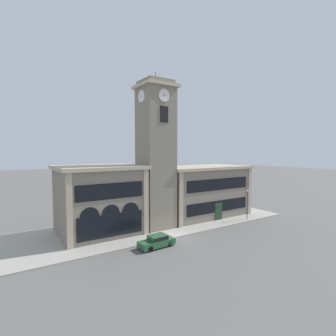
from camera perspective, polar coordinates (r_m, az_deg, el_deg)
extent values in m
plane|color=#605E5B|center=(35.38, 2.06, -14.95)|extent=(300.00, 300.00, 0.00)
cube|color=#A39E93|center=(40.83, -3.60, -12.27)|extent=(44.63, 13.59, 0.15)
cube|color=gray|center=(38.10, -2.67, 1.92)|extent=(4.47, 4.47, 20.25)
cube|color=tan|center=(39.15, -2.72, 17.24)|extent=(5.17, 5.17, 0.45)
cube|color=gray|center=(39.27, -2.72, 17.98)|extent=(4.12, 4.12, 0.60)
cylinder|color=#4C4C51|center=(39.50, -2.72, 19.25)|extent=(0.10, 0.10, 1.20)
cylinder|color=silver|center=(36.90, -0.83, 15.55)|extent=(1.72, 0.10, 1.72)
cylinder|color=black|center=(36.84, -0.77, 15.57)|extent=(0.14, 0.04, 0.14)
cylinder|color=silver|center=(37.72, -5.81, 15.28)|extent=(0.10, 1.72, 1.72)
cylinder|color=black|center=(37.69, -5.91, 15.29)|extent=(0.04, 0.14, 0.14)
cube|color=black|center=(36.48, -0.83, 11.61)|extent=(1.25, 0.10, 2.20)
cube|color=gray|center=(37.25, -14.66, -7.04)|extent=(10.52, 8.37, 8.89)
cube|color=tan|center=(36.67, -14.79, 0.15)|extent=(11.22, 9.07, 0.45)
cube|color=tan|center=(31.95, -20.65, -8.97)|extent=(0.70, 0.16, 8.89)
cube|color=tan|center=(35.34, -4.78, -7.51)|extent=(0.70, 0.16, 8.89)
cube|color=black|center=(33.00, -12.36, -4.95)|extent=(8.63, 0.10, 1.96)
cube|color=black|center=(33.90, -12.25, -12.10)|extent=(8.42, 0.10, 2.85)
cylinder|color=black|center=(32.72, -16.65, -10.18)|extent=(2.31, 0.06, 2.31)
cylinder|color=black|center=(33.53, -12.28, -9.77)|extent=(2.31, 0.06, 2.31)
cylinder|color=black|center=(34.54, -8.15, -9.32)|extent=(2.31, 0.06, 2.31)
cube|color=gray|center=(46.35, 7.30, -5.22)|extent=(15.78, 8.37, 8.25)
cube|color=tan|center=(45.87, 7.35, 0.16)|extent=(16.48, 9.07, 0.45)
cube|color=tan|center=(38.45, 2.86, -7.07)|extent=(0.70, 0.16, 8.25)
cube|color=tan|center=(48.77, 17.36, -4.91)|extent=(0.70, 0.16, 8.25)
cube|color=black|center=(43.01, 11.00, -3.52)|extent=(12.94, 0.10, 1.82)
cube|color=#1E3823|center=(43.79, 10.93, -9.32)|extent=(1.50, 0.12, 2.97)
cube|color=black|center=(43.60, 10.94, -8.17)|extent=(12.94, 0.10, 1.85)
cube|color=#285633|center=(32.05, -2.52, -15.95)|extent=(4.44, 1.99, 0.72)
cube|color=#285633|center=(31.93, -2.26, -14.83)|extent=(2.17, 1.69, 0.54)
cube|color=black|center=(31.93, -2.26, -14.83)|extent=(2.09, 1.73, 0.40)
cylinder|color=black|center=(30.82, -3.87, -17.20)|extent=(0.68, 0.25, 0.67)
cylinder|color=black|center=(32.06, -5.42, -16.36)|extent=(0.68, 0.25, 0.67)
cylinder|color=black|center=(32.25, 0.35, -16.22)|extent=(0.68, 0.25, 0.67)
cylinder|color=black|center=(33.44, -1.29, -15.48)|extent=(0.68, 0.25, 0.67)
cylinder|color=#4C4C51|center=(44.95, 16.86, -7.84)|extent=(0.12, 0.12, 4.56)
sphere|color=silver|center=(44.53, 16.92, -4.73)|extent=(0.36, 0.36, 0.36)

